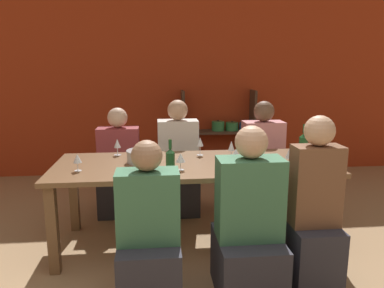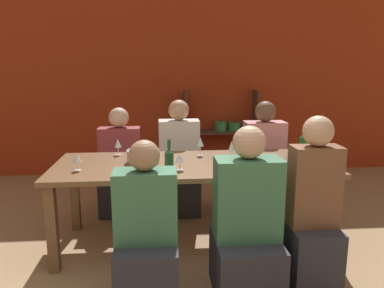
{
  "view_description": "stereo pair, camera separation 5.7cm",
  "coord_description": "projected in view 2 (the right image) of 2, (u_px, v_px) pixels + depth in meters",
  "views": [
    {
      "loc": [
        -0.25,
        -1.81,
        1.61
      ],
      "look_at": [
        0.09,
        1.5,
        0.92
      ],
      "focal_mm": 35.0,
      "sensor_mm": 36.0,
      "label": 1
    },
    {
      "loc": [
        -0.19,
        -1.81,
        1.61
      ],
      "look_at": [
        0.09,
        1.5,
        0.92
      ],
      "focal_mm": 35.0,
      "sensor_mm": 36.0,
      "label": 2
    }
  ],
  "objects": [
    {
      "name": "wine_glass_empty_b",
      "position": [
        289.0,
        154.0,
        3.1
      ],
      "size": [
        0.07,
        0.07,
        0.18
      ],
      "color": "white",
      "rests_on": "dining_table"
    },
    {
      "name": "wine_glass_red_e",
      "position": [
        180.0,
        158.0,
        3.08
      ],
      "size": [
        0.08,
        0.08,
        0.14
      ],
      "color": "white",
      "rests_on": "dining_table"
    },
    {
      "name": "cell_phone",
      "position": [
        243.0,
        160.0,
        3.41
      ],
      "size": [
        0.15,
        0.07,
        0.01
      ],
      "color": "#1E2338",
      "rests_on": "dining_table"
    },
    {
      "name": "person_far_c",
      "position": [
        179.0,
        171.0,
        4.2
      ],
      "size": [
        0.44,
        0.55,
        1.26
      ],
      "rotation": [
        0.0,
        0.0,
        3.14
      ],
      "color": "#2D2D38",
      "rests_on": "ground_plane"
    },
    {
      "name": "mixing_bowl",
      "position": [
        143.0,
        155.0,
        3.35
      ],
      "size": [
        0.3,
        0.3,
        0.11
      ],
      "color": "#B7BABC",
      "rests_on": "dining_table"
    },
    {
      "name": "person_far_b",
      "position": [
        263.0,
        170.0,
        4.25
      ],
      "size": [
        0.45,
        0.56,
        1.24
      ],
      "rotation": [
        0.0,
        0.0,
        3.14
      ],
      "color": "#2D2D38",
      "rests_on": "ground_plane"
    },
    {
      "name": "wine_glass_red_c",
      "position": [
        235.0,
        154.0,
        3.13
      ],
      "size": [
        0.08,
        0.08,
        0.17
      ],
      "color": "white",
      "rests_on": "dining_table"
    },
    {
      "name": "person_near_a",
      "position": [
        147.0,
        246.0,
        2.53
      ],
      "size": [
        0.41,
        0.52,
        1.15
      ],
      "color": "#2D2D38",
      "rests_on": "ground_plane"
    },
    {
      "name": "shelf_unit",
      "position": [
        223.0,
        145.0,
        5.63
      ],
      "size": [
        1.09,
        0.3,
        1.27
      ],
      "color": "#4C3828",
      "rests_on": "ground_plane"
    },
    {
      "name": "wine_glass_red_b",
      "position": [
        77.0,
        159.0,
        3.07
      ],
      "size": [
        0.07,
        0.07,
        0.14
      ],
      "color": "white",
      "rests_on": "dining_table"
    },
    {
      "name": "wine_glass_white_a",
      "position": [
        152.0,
        155.0,
        3.11
      ],
      "size": [
        0.08,
        0.08,
        0.17
      ],
      "color": "white",
      "rests_on": "dining_table"
    },
    {
      "name": "person_far_a",
      "position": [
        121.0,
        174.0,
        4.19
      ],
      "size": [
        0.45,
        0.56,
        1.17
      ],
      "rotation": [
        0.0,
        0.0,
        3.14
      ],
      "color": "#2D2D38",
      "rests_on": "ground_plane"
    },
    {
      "name": "person_near_c",
      "position": [
        246.0,
        236.0,
        2.63
      ],
      "size": [
        0.45,
        0.56,
        1.23
      ],
      "color": "#2D2D38",
      "rests_on": "ground_plane"
    },
    {
      "name": "wine_glass_red_d",
      "position": [
        298.0,
        149.0,
        3.4
      ],
      "size": [
        0.07,
        0.07,
        0.15
      ],
      "color": "white",
      "rests_on": "dining_table"
    },
    {
      "name": "wine_glass_empty_a",
      "position": [
        248.0,
        141.0,
        3.65
      ],
      "size": [
        0.07,
        0.07,
        0.18
      ],
      "color": "white",
      "rests_on": "dining_table"
    },
    {
      "name": "wine_glass_red_f",
      "position": [
        118.0,
        144.0,
        3.61
      ],
      "size": [
        0.07,
        0.07,
        0.16
      ],
      "color": "white",
      "rests_on": "dining_table"
    },
    {
      "name": "wall_back_red",
      "position": [
        173.0,
        84.0,
        5.57
      ],
      "size": [
        8.8,
        0.06,
        2.7
      ],
      "color": "#B23819",
      "rests_on": "ground_plane"
    },
    {
      "name": "wine_glass_red_g",
      "position": [
        232.0,
        147.0,
        3.48
      ],
      "size": [
        0.07,
        0.07,
        0.16
      ],
      "color": "white",
      "rests_on": "dining_table"
    },
    {
      "name": "wine_bottle_dark",
      "position": [
        169.0,
        162.0,
        2.87
      ],
      "size": [
        0.07,
        0.07,
        0.3
      ],
      "color": "#1E4C23",
      "rests_on": "dining_table"
    },
    {
      "name": "person_near_b",
      "position": [
        312.0,
        226.0,
        2.69
      ],
      "size": [
        0.34,
        0.43,
        1.28
      ],
      "color": "#2D2D38",
      "rests_on": "ground_plane"
    },
    {
      "name": "dining_table",
      "position": [
        193.0,
        172.0,
        3.35
      ],
      "size": [
        2.44,
        0.97,
        0.77
      ],
      "color": "brown",
      "rests_on": "ground_plane"
    },
    {
      "name": "wine_bottle_green",
      "position": [
        304.0,
        148.0,
        3.3
      ],
      "size": [
        0.08,
        0.08,
        0.35
      ],
      "color": "#1E4C23",
      "rests_on": "dining_table"
    },
    {
      "name": "wine_glass_red_a",
      "position": [
        200.0,
        142.0,
        3.58
      ],
      "size": [
        0.07,
        0.07,
        0.18
      ],
      "color": "white",
      "rests_on": "dining_table"
    }
  ]
}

